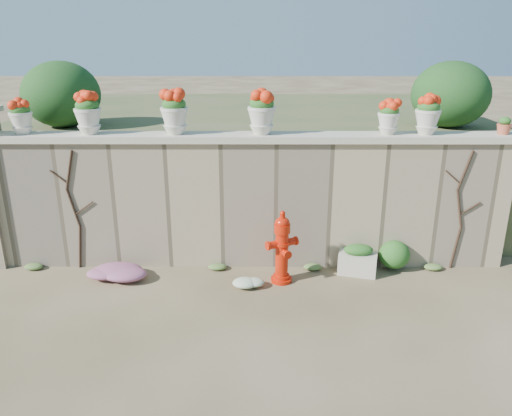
{
  "coord_description": "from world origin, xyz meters",
  "views": [
    {
      "loc": [
        0.13,
        -5.6,
        3.51
      ],
      "look_at": [
        0.11,
        1.4,
        1.07
      ],
      "focal_mm": 35.0,
      "sensor_mm": 36.0,
      "label": 1
    }
  ],
  "objects_px": {
    "planter_box": "(358,260)",
    "terracotta_pot": "(504,127)",
    "fire_hydrant": "(282,247)",
    "urn_pot_0": "(21,117)"
  },
  "relations": [
    {
      "from": "planter_box",
      "to": "terracotta_pot",
      "type": "xyz_separation_m",
      "value": [
        2.12,
        0.41,
        1.99
      ]
    },
    {
      "from": "fire_hydrant",
      "to": "terracotta_pot",
      "type": "distance_m",
      "value": 3.76
    },
    {
      "from": "planter_box",
      "to": "terracotta_pot",
      "type": "distance_m",
      "value": 2.94
    },
    {
      "from": "urn_pot_0",
      "to": "terracotta_pot",
      "type": "height_order",
      "value": "urn_pot_0"
    },
    {
      "from": "fire_hydrant",
      "to": "planter_box",
      "type": "bearing_deg",
      "value": -11.92
    },
    {
      "from": "urn_pot_0",
      "to": "planter_box",
      "type": "bearing_deg",
      "value": -4.64
    },
    {
      "from": "planter_box",
      "to": "terracotta_pot",
      "type": "relative_size",
      "value": 2.58
    },
    {
      "from": "fire_hydrant",
      "to": "urn_pot_0",
      "type": "xyz_separation_m",
      "value": [
        -3.87,
        0.68,
        1.8
      ]
    },
    {
      "from": "fire_hydrant",
      "to": "planter_box",
      "type": "distance_m",
      "value": 1.26
    },
    {
      "from": "urn_pot_0",
      "to": "terracotta_pot",
      "type": "xyz_separation_m",
      "value": [
        7.18,
        -0.0,
        -0.14
      ]
    }
  ]
}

